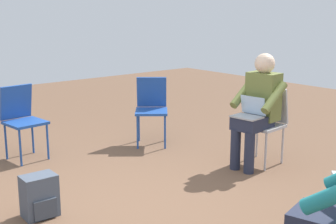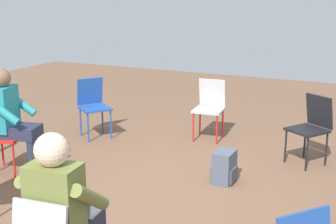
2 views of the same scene
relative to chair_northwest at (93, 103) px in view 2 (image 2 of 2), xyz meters
name	(u,v)px [view 2 (image 2 of 2)]	position (x,y,z in m)	size (l,w,h in m)	color
ground_plane	(164,193)	(1.79, -1.35, -0.50)	(14.00, 14.00, 0.00)	brown
chair_northwest	(93,103)	(0.00, 0.00, 0.00)	(0.58, 0.57, 0.85)	#1E4799
chair_northeast	(312,125)	(3.04, 0.22, 0.00)	(0.56, 0.58, 0.85)	black
chair_north	(210,105)	(1.57, 0.63, 0.00)	(0.44, 0.47, 0.85)	#B7B7BC
chair_west	(0,131)	(-0.19, -1.63, 0.00)	(0.52, 0.49, 0.85)	red
person_with_laptop	(64,208)	(1.96, -3.21, 0.20)	(0.53, 0.55, 1.24)	#23283D
person_in_teal	(12,116)	(-0.02, -1.58, 0.20)	(0.58, 0.57, 1.24)	#23283D
backpack_near_laptop_user	(224,169)	(2.28, -0.80, -0.34)	(0.26, 0.29, 0.36)	#475160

